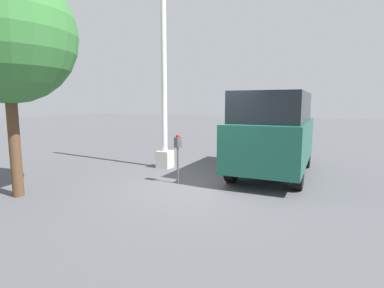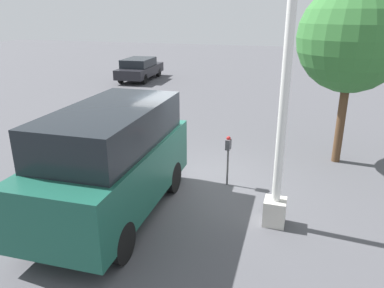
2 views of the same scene
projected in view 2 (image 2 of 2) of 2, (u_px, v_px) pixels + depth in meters
name	position (u px, v px, depth m)	size (l,w,h in m)	color
ground_plane	(201.00, 183.00, 9.61)	(80.00, 80.00, 0.00)	#4C4C51
parking_meter_near	(228.00, 149.00, 9.21)	(0.20, 0.12, 1.29)	#4C4C4C
lamp_post	(283.00, 106.00, 6.94)	(0.44, 0.44, 6.99)	beige
parked_van	(112.00, 160.00, 7.72)	(4.60, 2.03, 2.37)	#195142
car_distant	(140.00, 68.00, 23.64)	(4.55, 2.04, 1.37)	black
street_tree	(352.00, 38.00, 9.84)	(2.88, 2.88, 4.94)	#513823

